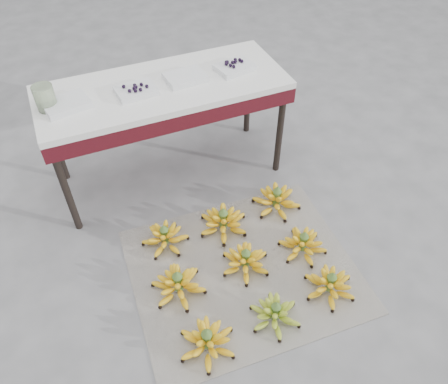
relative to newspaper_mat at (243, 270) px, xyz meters
name	(u,v)px	position (x,y,z in m)	size (l,w,h in m)	color
ground	(244,282)	(-0.03, -0.07, 0.00)	(60.00, 60.00, 0.00)	#5E5E61
newspaper_mat	(243,270)	(0.00, 0.00, 0.00)	(1.25, 1.05, 0.01)	beige
bunch_front_left	(207,341)	(-0.36, -0.35, 0.06)	(0.31, 0.31, 0.18)	yellow
bunch_front_center	(275,314)	(0.02, -0.35, 0.06)	(0.33, 0.33, 0.16)	#84B927
bunch_front_right	(330,285)	(0.37, -0.31, 0.06)	(0.34, 0.34, 0.17)	yellow
bunch_mid_left	(178,284)	(-0.39, 0.01, 0.07)	(0.34, 0.34, 0.18)	yellow
bunch_mid_center	(245,261)	(0.02, 0.02, 0.06)	(0.35, 0.35, 0.17)	yellow
bunch_mid_right	(303,244)	(0.38, -0.01, 0.06)	(0.36, 0.36, 0.17)	yellow
bunch_back_left	(165,237)	(-0.35, 0.36, 0.06)	(0.36, 0.36, 0.17)	yellow
bunch_back_center	(223,222)	(0.02, 0.33, 0.07)	(0.37, 0.37, 0.19)	yellow
bunch_back_right	(276,200)	(0.40, 0.37, 0.07)	(0.33, 0.33, 0.19)	yellow
vendor_table	(164,96)	(-0.12, 0.95, 0.63)	(1.49, 0.60, 0.72)	black
tray_far_left	(66,104)	(-0.67, 0.93, 0.73)	(0.27, 0.22, 0.04)	silver
tray_left	(136,90)	(-0.28, 0.91, 0.73)	(0.24, 0.18, 0.06)	silver
tray_right	(185,77)	(0.03, 0.94, 0.73)	(0.25, 0.19, 0.04)	silver
tray_far_right	(234,67)	(0.35, 0.94, 0.73)	(0.25, 0.20, 0.06)	silver
glass_jar	(45,98)	(-0.77, 0.95, 0.78)	(0.11, 0.11, 0.14)	beige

